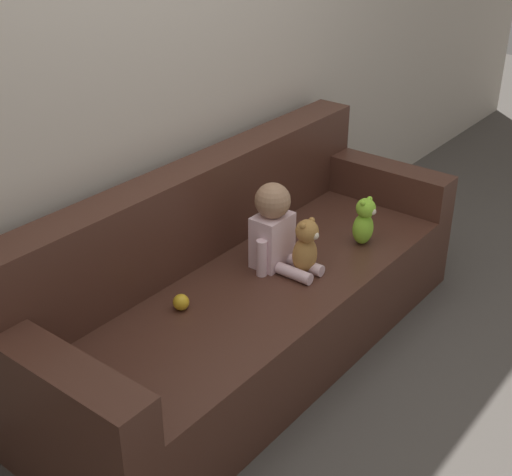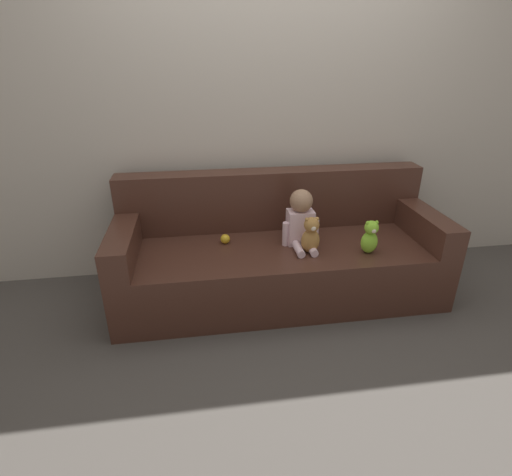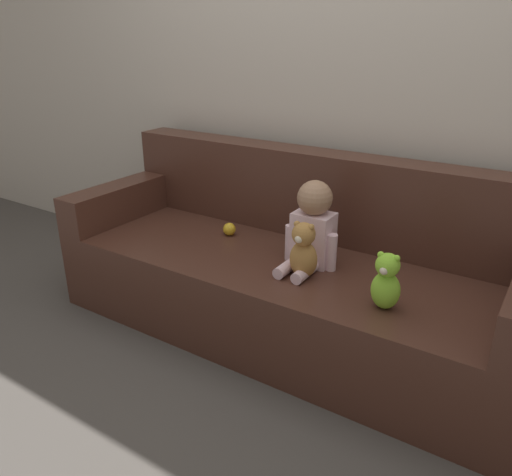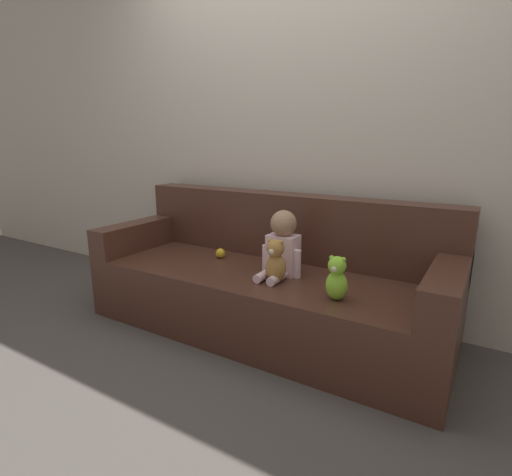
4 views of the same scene
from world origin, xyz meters
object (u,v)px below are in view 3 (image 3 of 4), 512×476
couch (291,271)px  plush_toy_side (386,281)px  teddy_bear_brown (303,251)px  person_baby (312,228)px  toy_ball (229,229)px

couch → plush_toy_side: bearing=-26.5°
couch → plush_toy_side: 0.64m
teddy_bear_brown → plush_toy_side: (0.37, -0.06, -0.01)m
teddy_bear_brown → couch: bearing=128.8°
teddy_bear_brown → plush_toy_side: 0.38m
couch → teddy_bear_brown: couch is taller
person_baby → teddy_bear_brown: (0.03, -0.13, -0.05)m
plush_toy_side → toy_ball: size_ratio=3.47×
person_baby → toy_ball: person_baby is taller
person_baby → toy_ball: size_ratio=5.84×
person_baby → teddy_bear_brown: person_baby is taller
person_baby → couch: bearing=150.9°
person_baby → teddy_bear_brown: bearing=-76.2°
person_baby → teddy_bear_brown: size_ratio=1.53×
teddy_bear_brown → plush_toy_side: size_ratio=1.10×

